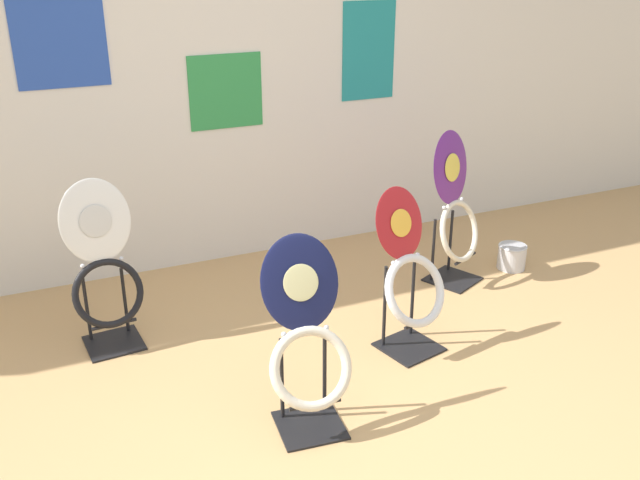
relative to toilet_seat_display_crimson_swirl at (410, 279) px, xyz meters
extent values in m
cube|color=silver|center=(-0.61, 1.49, 0.91)|extent=(8.00, 0.06, 2.60)
cube|color=#284CAD|center=(-1.39, 1.46, 1.07)|extent=(0.49, 0.01, 0.53)
cube|color=teal|center=(0.50, 1.46, 0.89)|extent=(0.37, 0.01, 0.62)
cube|color=#2D8E47|center=(-0.48, 1.46, 0.71)|extent=(0.46, 0.01, 0.45)
cube|color=black|center=(0.00, -0.02, -0.39)|extent=(0.34, 0.34, 0.01)
cylinder|color=black|center=(-0.11, 0.05, -0.16)|extent=(0.02, 0.02, 0.45)
cylinder|color=black|center=(0.08, 0.09, -0.16)|extent=(0.02, 0.02, 0.45)
cylinder|color=black|center=(0.02, -0.09, -0.20)|extent=(0.22, 0.07, 0.02)
torus|color=silver|center=(0.01, -0.04, -0.05)|extent=(0.41, 0.29, 0.35)
ellipsoid|color=#AD1E23|center=(-0.02, 0.09, 0.27)|extent=(0.32, 0.20, 0.35)
ellipsoid|color=yellow|center=(-0.02, 0.08, 0.28)|extent=(0.14, 0.08, 0.13)
sphere|color=silver|center=(-0.09, 0.02, 0.10)|extent=(0.02, 0.02, 0.02)
sphere|color=silver|center=(0.07, 0.06, 0.10)|extent=(0.02, 0.02, 0.02)
cube|color=black|center=(-0.72, -0.40, -0.39)|extent=(0.31, 0.31, 0.01)
cylinder|color=black|center=(-0.81, -0.30, -0.18)|extent=(0.02, 0.02, 0.40)
cylinder|color=black|center=(-0.61, -0.32, -0.18)|extent=(0.02, 0.02, 0.40)
cylinder|color=black|center=(-0.73, -0.48, -0.22)|extent=(0.22, 0.04, 0.02)
torus|color=beige|center=(-0.72, -0.42, -0.08)|extent=(0.38, 0.26, 0.33)
ellipsoid|color=#141942|center=(-0.71, -0.27, 0.25)|extent=(0.35, 0.20, 0.40)
ellipsoid|color=beige|center=(-0.71, -0.29, 0.26)|extent=(0.16, 0.08, 0.15)
sphere|color=silver|center=(-0.81, -0.33, 0.06)|extent=(0.02, 0.02, 0.02)
sphere|color=silver|center=(-0.62, -0.35, 0.06)|extent=(0.02, 0.02, 0.02)
cube|color=black|center=(-1.39, 0.64, -0.39)|extent=(0.30, 0.30, 0.01)
cylinder|color=black|center=(-1.50, 0.72, -0.20)|extent=(0.02, 0.02, 0.37)
cylinder|color=black|center=(-1.30, 0.74, -0.20)|extent=(0.02, 0.02, 0.37)
cylinder|color=black|center=(-1.39, 0.56, -0.23)|extent=(0.22, 0.03, 0.02)
torus|color=black|center=(-1.39, 0.62, -0.08)|extent=(0.37, 0.19, 0.34)
ellipsoid|color=white|center=(-1.40, 0.72, 0.27)|extent=(0.36, 0.14, 0.42)
ellipsoid|color=silver|center=(-1.40, 0.71, 0.28)|extent=(0.16, 0.05, 0.16)
sphere|color=silver|center=(-1.49, 0.67, 0.07)|extent=(0.02, 0.02, 0.02)
sphere|color=silver|center=(-1.30, 0.69, 0.07)|extent=(0.02, 0.02, 0.02)
cube|color=black|center=(0.66, 0.56, -0.39)|extent=(0.37, 0.37, 0.01)
cylinder|color=black|center=(0.53, 0.60, -0.18)|extent=(0.02, 0.02, 0.40)
cylinder|color=black|center=(0.71, 0.68, -0.18)|extent=(0.02, 0.02, 0.40)
cylinder|color=black|center=(0.69, 0.49, -0.22)|extent=(0.21, 0.11, 0.02)
torus|color=beige|center=(0.66, 0.54, -0.06)|extent=(0.41, 0.30, 0.37)
ellipsoid|color=#60237F|center=(0.62, 0.63, 0.32)|extent=(0.37, 0.23, 0.44)
ellipsoid|color=#E5CC4C|center=(0.63, 0.61, 0.33)|extent=(0.16, 0.10, 0.17)
sphere|color=silver|center=(0.55, 0.55, 0.11)|extent=(0.02, 0.02, 0.02)
sphere|color=silver|center=(0.73, 0.64, 0.11)|extent=(0.02, 0.02, 0.02)
cylinder|color=silver|center=(1.10, 0.56, -0.31)|extent=(0.18, 0.18, 0.16)
torus|color=silver|center=(1.10, 0.56, -0.24)|extent=(0.18, 0.18, 0.01)
cylinder|color=#B2B2B7|center=(1.10, 0.56, -0.23)|extent=(0.16, 0.16, 0.00)
camera|label=1|loc=(-1.71, -2.74, 1.58)|focal=40.00mm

